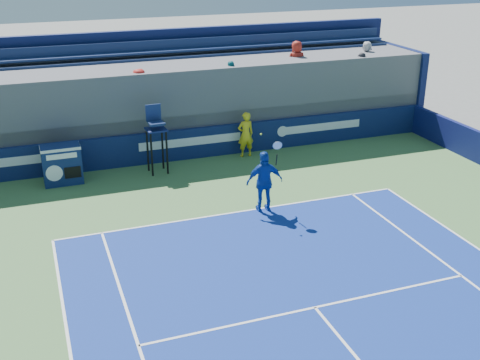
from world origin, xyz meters
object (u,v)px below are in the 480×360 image
object	(u,v)px
ball_person	(246,134)
match_clock	(62,163)
umpire_chair	(156,132)
tennis_player	(265,181)

from	to	relation	value
ball_person	match_clock	xyz separation A→B (m)	(-6.90, -0.44, -0.15)
ball_person	umpire_chair	bearing A→B (deg)	5.12
match_clock	umpire_chair	bearing A→B (deg)	-0.85
tennis_player	ball_person	bearing A→B (deg)	76.26
match_clock	umpire_chair	size ratio (longest dim) A/B	0.56
tennis_player	match_clock	bearing A→B (deg)	142.13
ball_person	tennis_player	xyz separation A→B (m)	(-1.19, -4.88, 0.09)
umpire_chair	ball_person	bearing A→B (deg)	7.82
ball_person	tennis_player	world-z (taller)	tennis_player
ball_person	match_clock	size ratio (longest dim) A/B	1.26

